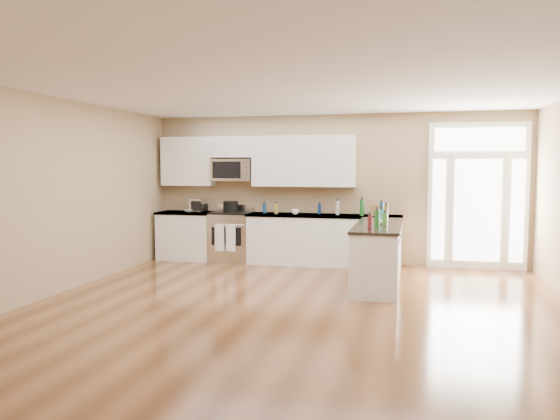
{
  "coord_description": "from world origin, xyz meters",
  "views": [
    {
      "loc": [
        1.41,
        -6.24,
        1.82
      ],
      "look_at": [
        -0.58,
        2.0,
        1.15
      ],
      "focal_mm": 35.0,
      "sensor_mm": 36.0,
      "label": 1
    }
  ],
  "objects_px": {
    "peninsula_cabinet": "(378,256)",
    "kitchen_range": "(232,236)",
    "toaster_oven": "(198,205)",
    "stockpot": "(231,206)"
  },
  "relations": [
    {
      "from": "kitchen_range",
      "to": "stockpot",
      "type": "bearing_deg",
      "value": 123.26
    },
    {
      "from": "peninsula_cabinet",
      "to": "kitchen_range",
      "type": "bearing_deg",
      "value": 153.22
    },
    {
      "from": "kitchen_range",
      "to": "toaster_oven",
      "type": "bearing_deg",
      "value": 174.03
    },
    {
      "from": "peninsula_cabinet",
      "to": "toaster_oven",
      "type": "relative_size",
      "value": 7.88
    },
    {
      "from": "peninsula_cabinet",
      "to": "stockpot",
      "type": "relative_size",
      "value": 7.99
    },
    {
      "from": "toaster_oven",
      "to": "peninsula_cabinet",
      "type": "bearing_deg",
      "value": -8.45
    },
    {
      "from": "peninsula_cabinet",
      "to": "kitchen_range",
      "type": "height_order",
      "value": "kitchen_range"
    },
    {
      "from": "peninsula_cabinet",
      "to": "kitchen_range",
      "type": "relative_size",
      "value": 2.15
    },
    {
      "from": "peninsula_cabinet",
      "to": "toaster_oven",
      "type": "height_order",
      "value": "toaster_oven"
    },
    {
      "from": "kitchen_range",
      "to": "toaster_oven",
      "type": "distance_m",
      "value": 0.92
    }
  ]
}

